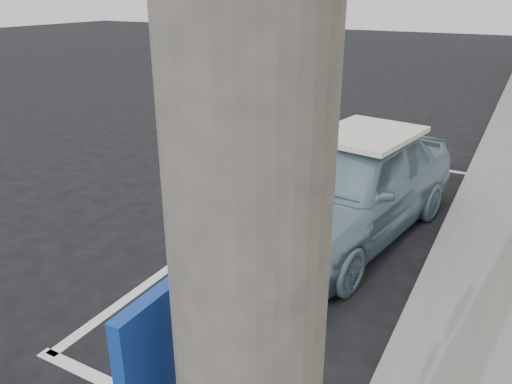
% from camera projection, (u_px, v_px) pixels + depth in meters
% --- Properties ---
extents(ground, '(80.00, 80.00, 0.00)m').
position_uv_depth(ground, '(163.00, 355.00, 4.55)').
color(ground, black).
rests_on(ground, ground).
extents(pline_front, '(3.00, 0.12, 0.01)m').
position_uv_depth(pline_front, '(396.00, 163.00, 9.61)').
color(pline_front, silver).
rests_on(pline_front, ground).
extents(pline_side, '(0.12, 7.00, 0.01)m').
position_uv_depth(pline_side, '(242.00, 215.00, 7.39)').
color(pline_side, silver).
rests_on(pline_side, ground).
extents(retro_coupe, '(2.30, 4.30, 1.39)m').
position_uv_depth(retro_coupe, '(349.00, 185.00, 6.58)').
color(retro_coupe, '#6F8FA3').
rests_on(retro_coupe, ground).
extents(cat, '(0.37, 0.53, 0.30)m').
position_uv_depth(cat, '(261.00, 275.00, 5.57)').
color(cat, brown).
rests_on(cat, ground).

